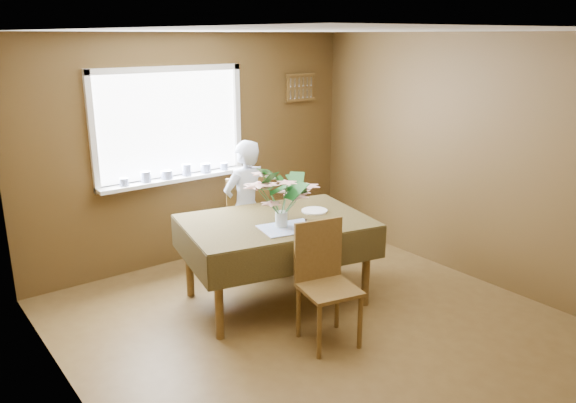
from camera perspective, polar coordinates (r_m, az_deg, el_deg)
floor at (r=5.00m, az=3.91°, el=-13.09°), size 4.50×4.50×0.00m
ceiling at (r=4.34m, az=4.58°, el=16.92°), size 4.50×4.50×0.00m
wall_back at (r=6.33m, az=-9.37°, el=5.26°), size 4.00×0.00×4.00m
wall_left at (r=3.58m, az=-20.70°, el=-4.48°), size 0.00×4.50×4.50m
wall_right at (r=5.99m, az=18.81°, el=3.94°), size 0.00×4.50×4.50m
window_assembly at (r=6.13m, az=-11.66°, el=5.73°), size 1.72×0.20×1.22m
spoon_rack at (r=7.00m, az=1.26°, el=11.52°), size 0.44×0.05×0.33m
dining_table at (r=5.25m, az=-1.25°, el=-2.90°), size 1.89×1.48×0.83m
chair_far at (r=6.09m, az=-4.25°, el=-1.69°), size 0.59×0.59×1.04m
chair_near at (r=4.67m, az=3.71°, el=-7.73°), size 0.52×0.52×1.02m
seated_woman at (r=5.93m, az=-4.31°, el=-0.61°), size 0.54×0.37×1.44m
flower_bouquet at (r=4.93m, az=-0.69°, el=0.87°), size 0.56×0.56×0.48m
side_plate at (r=5.46m, az=2.70°, el=-0.94°), size 0.30×0.30×0.01m
table_knife at (r=5.10m, az=1.90°, el=-2.20°), size 0.16×0.21×0.00m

